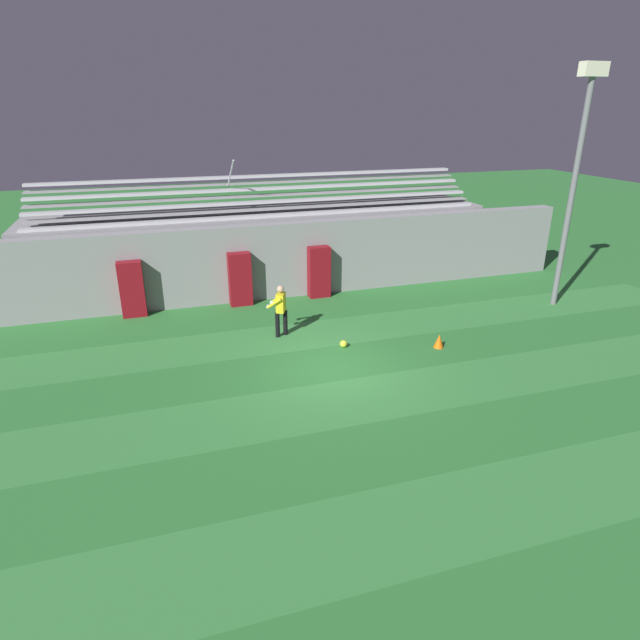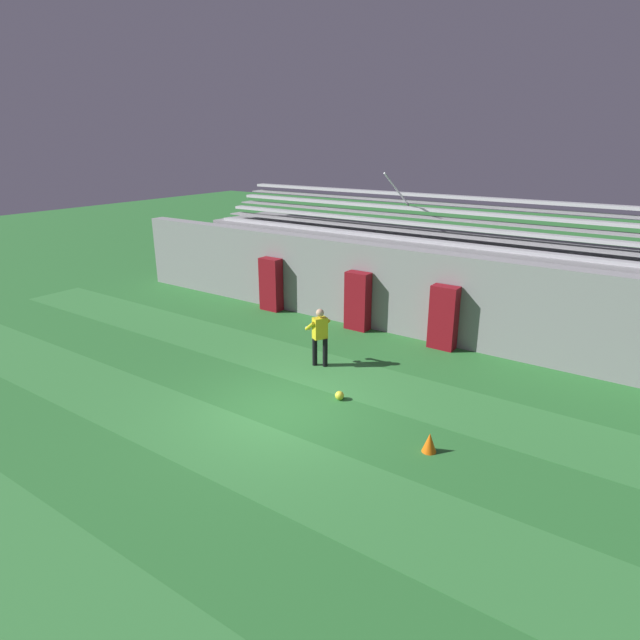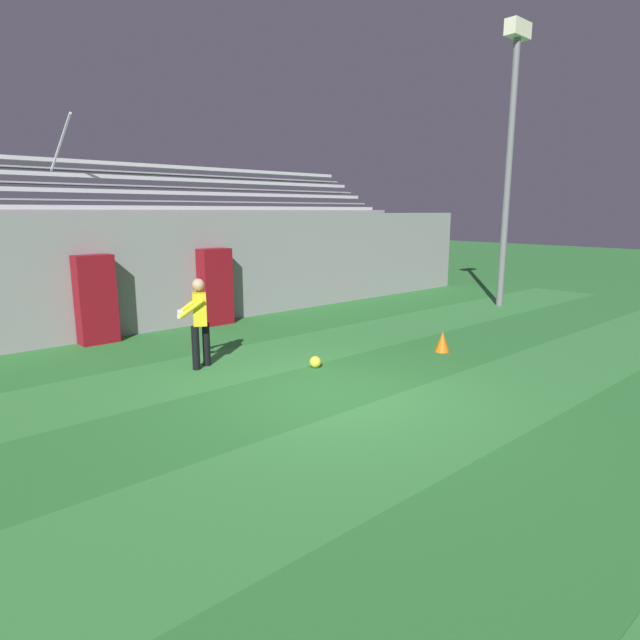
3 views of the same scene
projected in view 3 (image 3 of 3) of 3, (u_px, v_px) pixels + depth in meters
ground_plane at (331, 395)px, 8.49m from camera, size 80.00×80.00×0.00m
turf_stripe_mid at (419, 427)px, 7.22m from camera, size 28.00×2.13×0.01m
turf_stripe_far at (242, 362)px, 10.33m from camera, size 28.00×2.13×0.01m
back_wall at (149, 273)px, 12.95m from camera, size 24.00×0.60×2.80m
padding_pillar_gate_left at (96, 300)px, 11.66m from camera, size 0.80×0.44×1.94m
padding_pillar_gate_right at (215, 287)px, 13.62m from camera, size 0.80×0.44×1.94m
bleacher_stand at (117, 263)px, 14.39m from camera, size 18.00×3.35×5.03m
floodlight_pole at (511, 132)px, 15.51m from camera, size 0.90×0.36×8.08m
goalkeeper at (199, 317)px, 9.78m from camera, size 0.70×0.73×1.67m
soccer_ball at (315, 362)px, 9.94m from camera, size 0.22×0.22×0.22m
traffic_cone at (442, 342)px, 11.07m from camera, size 0.30×0.30×0.42m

